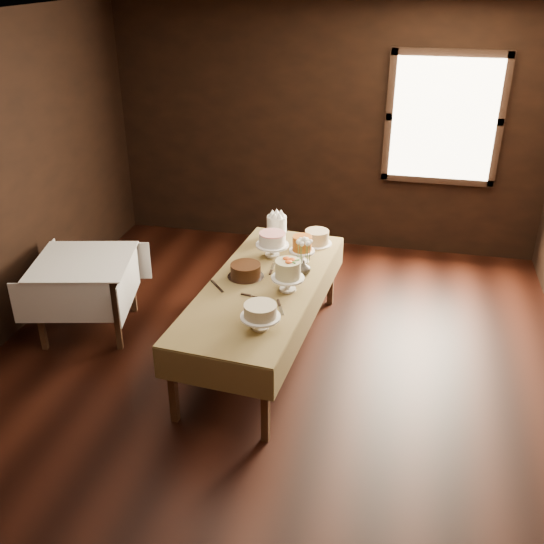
% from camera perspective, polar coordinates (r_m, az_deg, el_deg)
% --- Properties ---
extents(floor, '(5.00, 6.00, 0.01)m').
position_cam_1_polar(floor, '(5.24, -0.49, -10.29)').
color(floor, black).
rests_on(floor, ground).
extents(ceiling, '(5.00, 6.00, 0.01)m').
position_cam_1_polar(ceiling, '(4.19, -0.65, 21.88)').
color(ceiling, beige).
rests_on(ceiling, wall_back).
extents(wall_back, '(5.00, 0.02, 2.80)m').
position_cam_1_polar(wall_back, '(7.35, 4.93, 12.86)').
color(wall_back, black).
rests_on(wall_back, ground).
extents(window, '(1.10, 0.05, 1.30)m').
position_cam_1_polar(window, '(7.19, 15.51, 13.34)').
color(window, '#FFEABF').
rests_on(window, wall_back).
extents(display_table, '(1.09, 2.36, 0.71)m').
position_cam_1_polar(display_table, '(5.27, -0.79, -1.54)').
color(display_table, '#3C2414').
rests_on(display_table, ground).
extents(side_table, '(1.03, 1.03, 0.72)m').
position_cam_1_polar(side_table, '(5.90, -16.92, 0.30)').
color(side_table, '#3C2414').
rests_on(side_table, ground).
extents(cake_meringue, '(0.26, 0.26, 0.25)m').
position_cam_1_polar(cake_meringue, '(6.05, 0.43, 4.05)').
color(cake_meringue, silver).
rests_on(cake_meringue, display_table).
extents(cake_speckled, '(0.29, 0.29, 0.14)m').
position_cam_1_polar(cake_speckled, '(5.97, 4.14, 3.17)').
color(cake_speckled, white).
rests_on(cake_speckled, display_table).
extents(cake_lattice, '(0.31, 0.31, 0.23)m').
position_cam_1_polar(cake_lattice, '(5.69, 0.03, 2.45)').
color(cake_lattice, white).
rests_on(cake_lattice, display_table).
extents(cake_caramel, '(0.23, 0.23, 0.27)m').
position_cam_1_polar(cake_caramel, '(5.57, 2.77, 1.96)').
color(cake_caramel, white).
rests_on(cake_caramel, display_table).
extents(cake_chocolate, '(0.33, 0.33, 0.12)m').
position_cam_1_polar(cake_chocolate, '(5.32, -2.44, 0.07)').
color(cake_chocolate, silver).
rests_on(cake_chocolate, display_table).
extents(cake_flowers, '(0.27, 0.27, 0.28)m').
position_cam_1_polar(cake_flowers, '(5.09, 1.47, -0.46)').
color(cake_flowers, white).
rests_on(cake_flowers, display_table).
extents(cake_cream, '(0.32, 0.32, 0.21)m').
position_cam_1_polar(cake_cream, '(4.58, -1.08, -4.18)').
color(cake_cream, white).
rests_on(cake_cream, display_table).
extents(cake_server_a, '(0.24, 0.07, 0.01)m').
position_cam_1_polar(cake_server_a, '(5.02, -1.15, -2.38)').
color(cake_server_a, silver).
rests_on(cake_server_a, display_table).
extents(cake_server_b, '(0.11, 0.23, 0.01)m').
position_cam_1_polar(cake_server_b, '(4.84, 0.85, -3.55)').
color(cake_server_b, silver).
rests_on(cake_server_b, display_table).
extents(cake_server_c, '(0.04, 0.24, 0.01)m').
position_cam_1_polar(cake_server_c, '(5.53, 0.08, 0.53)').
color(cake_server_c, silver).
rests_on(cake_server_c, display_table).
extents(cake_server_d, '(0.16, 0.21, 0.01)m').
position_cam_1_polar(cake_server_d, '(5.37, 2.57, -0.35)').
color(cake_server_d, silver).
rests_on(cake_server_d, display_table).
extents(cake_server_e, '(0.18, 0.20, 0.01)m').
position_cam_1_polar(cake_server_e, '(5.17, -4.86, -1.54)').
color(cake_server_e, silver).
rests_on(cake_server_e, display_table).
extents(flower_vase, '(0.15, 0.15, 0.13)m').
position_cam_1_polar(flower_vase, '(5.37, 2.92, 0.41)').
color(flower_vase, '#2D2823').
rests_on(flower_vase, display_table).
extents(flower_bouquet, '(0.14, 0.14, 0.20)m').
position_cam_1_polar(flower_bouquet, '(5.30, 2.96, 2.19)').
color(flower_bouquet, white).
rests_on(flower_bouquet, flower_vase).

